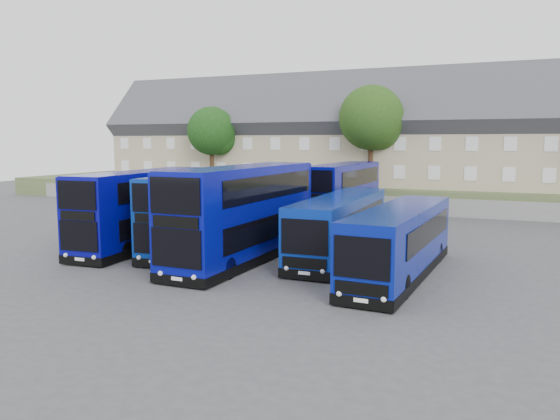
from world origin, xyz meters
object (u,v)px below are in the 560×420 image
(coach_east_a, at_px, (340,227))
(tree_mid, at_px, (373,120))
(tree_west, at_px, (213,133))
(dd_front_left, at_px, (142,210))
(dd_front_mid, at_px, (202,212))

(coach_east_a, xyz_separation_m, tree_mid, (-3.09, 20.27, 6.47))
(tree_west, height_order, tree_mid, tree_mid)
(dd_front_left, bearing_deg, coach_east_a, 6.45)
(dd_front_left, height_order, tree_west, tree_west)
(dd_front_mid, relative_size, tree_mid, 1.21)
(tree_west, bearing_deg, dd_front_left, -70.69)
(dd_front_mid, xyz_separation_m, tree_mid, (4.78, 21.46, 5.93))
(dd_front_mid, height_order, tree_west, tree_west)
(dd_front_mid, height_order, tree_mid, tree_mid)
(dd_front_mid, xyz_separation_m, coach_east_a, (7.88, 1.19, -0.54))
(dd_front_mid, bearing_deg, tree_west, 112.84)
(tree_mid, bearing_deg, coach_east_a, -81.32)
(tree_mid, bearing_deg, tree_west, -178.21)
(dd_front_left, height_order, coach_east_a, dd_front_left)
(coach_east_a, bearing_deg, dd_front_left, -171.33)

